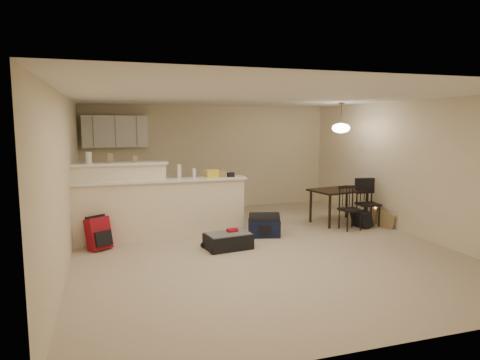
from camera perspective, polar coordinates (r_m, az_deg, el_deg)
name	(u,v)px	position (r m, az deg, el deg)	size (l,w,h in m)	color
room	(258,173)	(7.15, 2.46, 0.92)	(7.00, 7.02, 2.50)	#BEAB92
breakfast_bar	(147,206)	(7.82, -12.32, -3.43)	(3.08, 0.58, 1.39)	#F1DFC3
upper_cabinets	(115,131)	(9.99, -16.33, 6.24)	(1.40, 0.34, 0.70)	white
kitchen_counter	(127,196)	(10.00, -14.86, -2.06)	(1.80, 0.60, 0.90)	white
thermostat	(361,150)	(9.86, 15.83, 3.92)	(0.02, 0.12, 0.12)	beige
jar	(89,158)	(7.82, -19.53, 2.83)	(0.10, 0.10, 0.20)	silver
cereal_box	(110,158)	(7.81, -16.91, 2.79)	(0.10, 0.07, 0.16)	olive
small_box	(135,159)	(7.83, -13.82, 2.76)	(0.08, 0.06, 0.12)	olive
bottle_a	(179,172)	(7.72, -8.10, 1.12)	(0.07, 0.07, 0.26)	silver
bottle_b	(194,173)	(7.77, -6.13, 0.90)	(0.06, 0.06, 0.18)	silver
bag_lump	(212,174)	(7.85, -3.72, 0.84)	(0.22, 0.18, 0.14)	olive
pouch	(231,175)	(7.94, -1.23, 0.72)	(0.12, 0.10, 0.08)	olive
extra_item_x	(223,174)	(7.90, -2.35, 0.80)	(0.14, 0.10, 0.12)	olive
dining_table	(339,193)	(9.17, 13.06, -1.74)	(1.26, 0.96, 0.71)	black
pendant_lamp	(341,128)	(9.05, 13.32, 6.81)	(0.36, 0.36, 0.62)	brown
dining_chair_near	(350,208)	(8.65, 14.49, -3.67)	(0.37, 0.36, 0.85)	black
dining_chair_far	(368,203)	(9.10, 16.72, -2.94)	(0.41, 0.39, 0.94)	black
suitcase	(228,241)	(7.20, -1.59, -8.15)	(0.74, 0.48, 0.25)	black
red_backpack	(98,234)	(7.49, -18.36, -6.80)	(0.36, 0.22, 0.53)	maroon
navy_duffel	(264,228)	(7.94, 3.26, -6.44)	(0.57, 0.31, 0.31)	#101834
black_daypack	(362,220)	(8.97, 15.93, -5.09)	(0.36, 0.25, 0.31)	black
cardboard_sheet	(384,219)	(9.06, 18.71, -5.01)	(0.44, 0.02, 0.34)	olive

